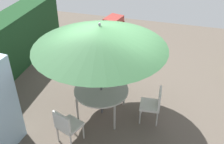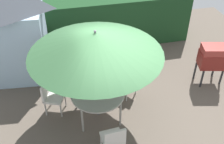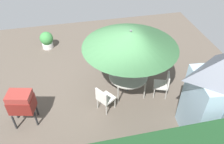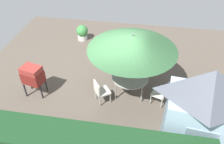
% 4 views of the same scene
% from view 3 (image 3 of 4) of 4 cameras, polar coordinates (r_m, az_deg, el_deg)
% --- Properties ---
extents(ground_plane, '(11.00, 11.00, 0.00)m').
position_cam_3_polar(ground_plane, '(8.18, -1.86, -4.96)').
color(ground_plane, brown).
extents(patio_table, '(1.31, 1.31, 0.74)m').
position_cam_3_polar(patio_table, '(7.77, 4.06, -1.09)').
color(patio_table, '#B2ADA3').
rests_on(patio_table, ground).
extents(patio_umbrella, '(2.96, 2.96, 2.46)m').
position_cam_3_polar(patio_umbrella, '(6.91, 4.61, 8.16)').
color(patio_umbrella, '#4C4C51').
rests_on(patio_umbrella, ground).
extents(bbq_grill, '(0.79, 0.65, 1.20)m').
position_cam_3_polar(bbq_grill, '(7.16, -21.65, -7.03)').
color(bbq_grill, maroon).
rests_on(bbq_grill, ground).
extents(chair_near_shed, '(0.60, 0.59, 0.90)m').
position_cam_3_polar(chair_near_shed, '(7.92, 12.70, -2.77)').
color(chair_near_shed, silver).
rests_on(chair_near_shed, ground).
extents(chair_far_side, '(0.49, 0.50, 0.90)m').
position_cam_3_polar(chair_far_side, '(8.81, 1.20, 3.25)').
color(chair_far_side, silver).
rests_on(chair_far_side, ground).
extents(chair_toward_hedge, '(0.64, 0.64, 0.90)m').
position_cam_3_polar(chair_toward_hedge, '(7.24, -1.95, -6.48)').
color(chair_toward_hedge, silver).
rests_on(chair_toward_hedge, ground).
extents(potted_plant_by_shed, '(0.57, 0.57, 0.77)m').
position_cam_3_polar(potted_plant_by_shed, '(10.60, -15.92, 7.70)').
color(potted_plant_by_shed, silver).
rests_on(potted_plant_by_shed, ground).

